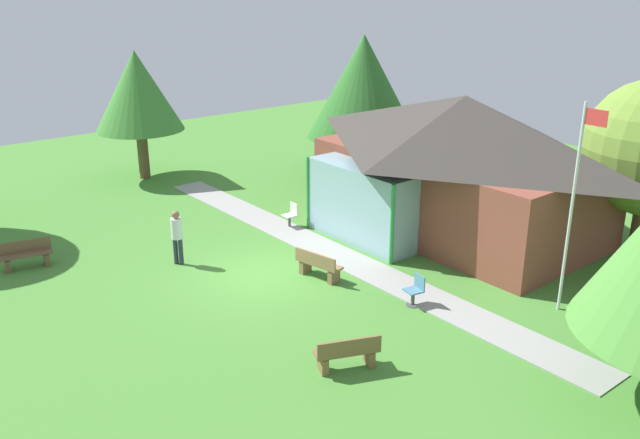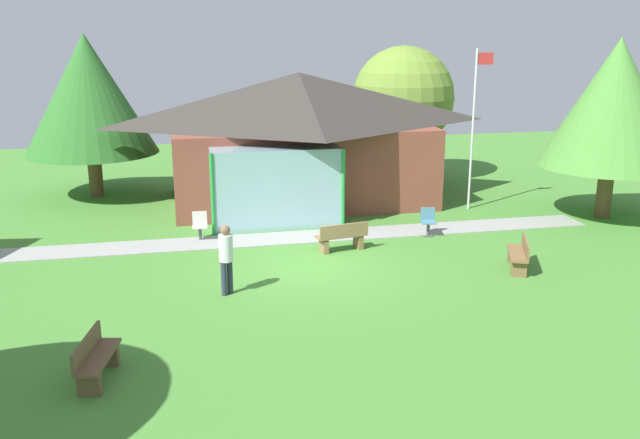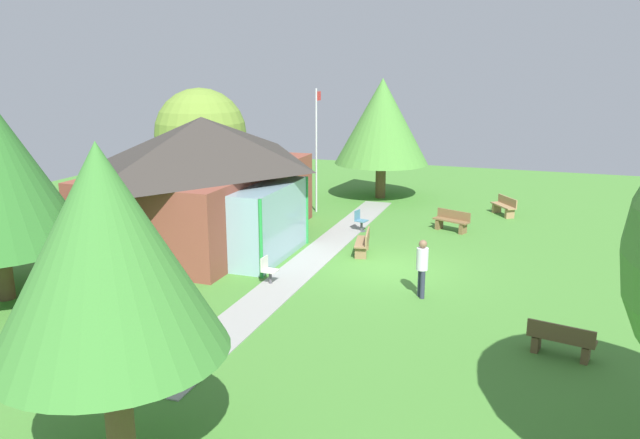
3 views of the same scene
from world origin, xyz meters
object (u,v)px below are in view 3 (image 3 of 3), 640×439
tree_behind_pavilion_right (201,134)px  tree_east_hedge (382,122)px  patio_chair_west (268,271)px  pavilion (206,177)px  bench_lawn_far_right (504,207)px  visitor_strolling_lawn (422,264)px  bench_mid_right (452,221)px  bench_front_left (561,341)px  tree_west_hedge (105,252)px  bench_rear_near_path (363,243)px  patio_chair_lawn_spare (360,221)px  flagpole (317,145)px

tree_behind_pavilion_right → tree_east_hedge: size_ratio=0.93×
patio_chair_west → pavilion: bearing=-128.6°
patio_chair_west → bench_lawn_far_right: bearing=155.0°
bench_lawn_far_right → visitor_strolling_lawn: visitor_strolling_lawn is taller
bench_mid_right → bench_front_left: bearing=133.3°
bench_mid_right → visitor_strolling_lawn: visitor_strolling_lawn is taller
visitor_strolling_lawn → tree_behind_pavilion_right: (8.43, 11.96, 2.41)m
visitor_strolling_lawn → tree_west_hedge: bearing=-52.3°
patio_chair_west → bench_rear_near_path: bearing=157.5°
visitor_strolling_lawn → patio_chair_lawn_spare: bearing=176.5°
bench_mid_right → bench_front_left: same height
bench_rear_near_path → bench_front_left: (-6.21, -6.44, 0.00)m
pavilion → flagpole: 6.26m
bench_rear_near_path → tree_east_hedge: (9.58, 1.73, 3.45)m
bench_rear_near_path → tree_behind_pavilion_right: bearing=51.2°
bench_lawn_far_right → patio_chair_west: size_ratio=1.73×
bench_front_left → tree_behind_pavilion_right: 19.46m
bench_front_left → tree_west_hedge: 10.35m
flagpole → tree_behind_pavilion_right: 5.54m
pavilion → patio_chair_lawn_spare: size_ratio=11.85×
flagpole → bench_mid_right: bearing=-102.5°
bench_rear_near_path → patio_chair_lawn_spare: size_ratio=1.81×
bench_mid_right → visitor_strolling_lawn: bearing=114.0°
bench_front_left → tree_west_hedge: size_ratio=0.28×
bench_front_left → tree_east_hedge: size_ratio=0.26×
visitor_strolling_lawn → tree_west_hedge: tree_west_hedge is taller
flagpole → patio_chair_west: size_ratio=6.50×
patio_chair_lawn_spare → flagpole: bearing=-121.5°
bench_lawn_far_right → patio_chair_west: (-11.67, 6.39, 0.01)m
flagpole → visitor_strolling_lawn: (-9.15, -6.48, -2.06)m
patio_chair_lawn_spare → tree_east_hedge: (6.59, 0.78, 3.44)m
bench_lawn_far_right → bench_front_left: (-13.92, -1.99, 0.00)m
bench_mid_right → bench_lawn_far_right: size_ratio=1.04×
bench_mid_right → tree_east_hedge: (5.36, 4.30, 3.45)m
bench_mid_right → flagpole: bearing=10.5°
tree_behind_pavilion_right → tree_west_hedge: bearing=-154.2°
pavilion → flagpole: bearing=-22.5°
bench_mid_right → bench_lawn_far_right: same height
pavilion → patio_chair_west: 6.04m
bench_rear_near_path → tree_behind_pavilion_right: (4.91, 9.25, 3.03)m
bench_lawn_far_right → tree_west_hedge: 21.56m
patio_chair_west → tree_behind_pavilion_right: size_ratio=0.15×
flagpole → tree_east_hedge: 4.52m
flagpole → patio_chair_west: flagpole is taller
flagpole → visitor_strolling_lawn: flagpole is taller
patio_chair_lawn_spare → visitor_strolling_lawn: 7.50m
flagpole → bench_front_left: size_ratio=3.58×
bench_front_left → tree_west_hedge: tree_west_hedge is taller
bench_rear_near_path → visitor_strolling_lawn: size_ratio=0.89×
bench_rear_near_path → patio_chair_west: patio_chair_west is taller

